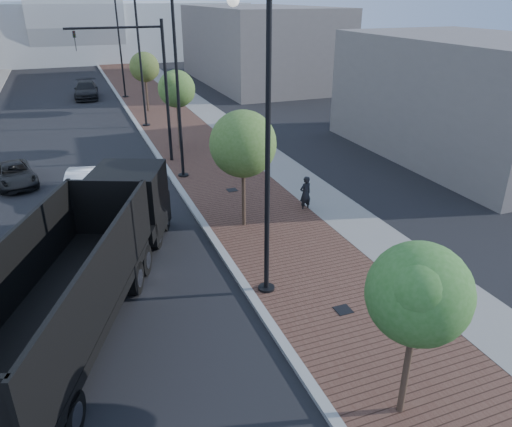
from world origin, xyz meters
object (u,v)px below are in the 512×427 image
object	(u,v)px
dark_car_mid	(14,174)
pedestrian	(305,194)
dump_truck	(104,246)
white_sedan	(82,184)

from	to	relation	value
dark_car_mid	pedestrian	xyz separation A→B (m)	(12.74, -8.60, 0.28)
dump_truck	pedestrian	xyz separation A→B (m)	(9.13, 3.23, -0.64)
dump_truck	pedestrian	size ratio (longest dim) A/B	7.97
dump_truck	white_sedan	xyz separation A→B (m)	(-0.39, 8.72, -0.83)
dump_truck	dark_car_mid	size ratio (longest dim) A/B	3.29
dump_truck	pedestrian	world-z (taller)	dump_truck
white_sedan	dark_car_mid	xyz separation A→B (m)	(-3.22, 3.12, -0.09)
dump_truck	white_sedan	bearing A→B (deg)	115.21
white_sedan	dark_car_mid	size ratio (longest dim) A/B	0.97
dump_truck	white_sedan	distance (m)	8.77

